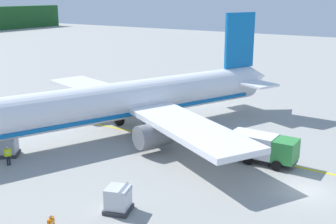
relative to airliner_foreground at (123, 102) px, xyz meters
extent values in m
cylinder|color=white|center=(-0.52, 0.22, 0.11)|extent=(34.67, 17.42, 3.80)
cone|color=white|center=(17.55, -7.35, 0.51)|extent=(4.20, 4.22, 3.23)
cube|color=white|center=(-2.21, -8.98, -0.56)|extent=(11.90, 16.34, 0.50)
cylinder|color=slate|center=(-2.81, -5.76, -1.76)|extent=(3.80, 3.27, 2.20)
cube|color=white|center=(4.85, 7.88, -0.56)|extent=(9.20, 16.70, 0.50)
cylinder|color=slate|center=(2.13, 6.05, -1.76)|extent=(3.80, 3.27, 2.20)
cube|color=#0C66B2|center=(14.69, -6.16, 5.26)|extent=(4.20, 2.03, 6.50)
cube|color=white|center=(14.69, -6.16, 0.51)|extent=(6.97, 10.83, 0.24)
cube|color=#0C66B2|center=(-0.52, 0.22, -0.94)|extent=(31.28, 15.85, 0.36)
cylinder|color=black|center=(-0.15, -2.76, -2.84)|extent=(1.15, 0.75, 1.10)
cylinder|color=gray|center=(-0.15, -2.76, -2.04)|extent=(0.20, 0.20, 0.50)
cylinder|color=black|center=(1.86, 2.04, -2.84)|extent=(1.15, 0.75, 1.10)
cylinder|color=gray|center=(1.86, 2.04, -2.04)|extent=(0.20, 0.20, 0.50)
cube|color=#338C3F|center=(0.25, -16.96, -1.89)|extent=(2.20, 1.81, 1.80)
cube|color=#192333|center=(0.25, -17.81, -1.53)|extent=(1.85, 0.08, 0.94)
cube|color=white|center=(0.24, -14.15, -1.86)|extent=(2.21, 3.84, 1.86)
cube|color=#262628|center=(0.24, -15.05, -2.87)|extent=(1.55, 5.64, 0.16)
cylinder|color=black|center=(1.34, -16.66, -2.94)|extent=(0.28, 0.90, 0.90)
cylinder|color=black|center=(-0.86, -16.67, -2.94)|extent=(0.28, 0.90, 0.90)
cylinder|color=black|center=(1.34, -14.14, -2.94)|extent=(0.28, 0.90, 0.90)
cylinder|color=black|center=(-0.86, -14.15, -2.94)|extent=(0.28, 0.90, 0.90)
cube|color=#333338|center=(-13.11, -10.10, -3.24)|extent=(2.12, 2.12, 0.30)
cube|color=silver|center=(-13.11, -10.10, -2.38)|extent=(1.86, 1.86, 1.42)
cube|color=silver|center=(-12.95, -10.59, -1.82)|extent=(1.61, 1.05, 0.55)
cube|color=#333338|center=(-10.58, 4.62, -3.24)|extent=(2.41, 2.41, 0.30)
cube|color=#B2B7C1|center=(-10.58, 4.62, -2.36)|extent=(2.13, 2.13, 1.46)
cube|color=#B2B7C1|center=(-10.90, 5.05, -1.78)|extent=(1.61, 1.42, 0.56)
cube|color=orange|center=(-17.89, -9.00, -2.30)|extent=(0.48, 0.32, 0.60)
cube|color=silver|center=(-17.89, -9.00, -2.27)|extent=(0.49, 0.33, 0.06)
sphere|color=tan|center=(-17.89, -9.00, -1.89)|extent=(0.22, 0.22, 0.22)
cylinder|color=orange|center=(-17.63, -8.93, -2.27)|extent=(0.09, 0.09, 0.57)
cylinder|color=#191E33|center=(1.93, -8.81, -2.98)|extent=(0.14, 0.14, 0.81)
cylinder|color=#191E33|center=(2.09, -8.88, -2.98)|extent=(0.14, 0.14, 0.81)
cube|color=#CCE519|center=(2.01, -8.84, -2.27)|extent=(0.49, 0.39, 0.61)
cube|color=silver|center=(2.01, -8.84, -2.24)|extent=(0.51, 0.40, 0.06)
sphere|color=tan|center=(2.01, -8.84, -1.86)|extent=(0.22, 0.22, 0.22)
cylinder|color=#CCE519|center=(1.76, -8.73, -2.24)|extent=(0.09, 0.09, 0.58)
cylinder|color=#CCE519|center=(2.25, -8.96, -2.24)|extent=(0.09, 0.09, 0.58)
cylinder|color=#191E33|center=(-12.12, 2.74, -2.97)|extent=(0.14, 0.14, 0.83)
cylinder|color=#191E33|center=(-11.95, 2.68, -2.97)|extent=(0.14, 0.14, 0.83)
cube|color=#CCE519|center=(-12.04, 2.71, -2.25)|extent=(0.49, 0.37, 0.62)
cube|color=silver|center=(-12.04, 2.71, -2.22)|extent=(0.50, 0.38, 0.06)
sphere|color=tan|center=(-12.04, 2.71, -1.82)|extent=(0.23, 0.23, 0.23)
cylinder|color=#CCE519|center=(-12.29, 2.81, -2.22)|extent=(0.09, 0.09, 0.59)
cylinder|color=#CCE519|center=(-11.79, 2.61, -2.22)|extent=(0.09, 0.09, 0.59)
cube|color=yellow|center=(0.91, -4.78, -3.39)|extent=(0.30, 60.00, 0.01)
camera|label=1|loc=(-32.82, -26.86, 10.62)|focal=45.63mm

